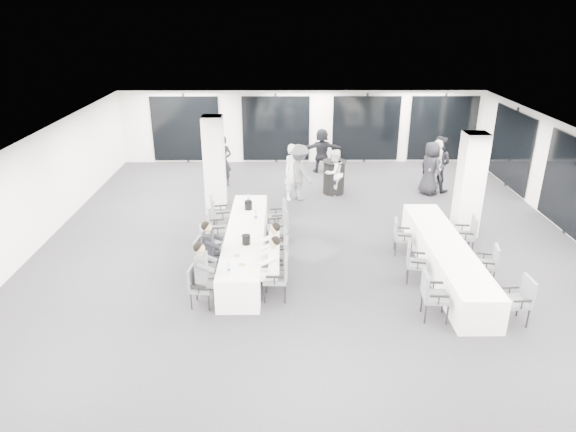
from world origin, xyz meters
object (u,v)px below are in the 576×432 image
chair_main_right_near (279,274)px  chair_side_left_near (432,293)px  chair_main_left_fourth (214,227)px  chair_side_left_far (401,234)px  banquet_table_side (445,258)px  chair_side_left_mid (414,260)px  standing_guest_g (223,158)px  chair_side_right_near (520,297)px  standing_guest_d (437,163)px  standing_guest_h (438,160)px  banquet_table_main (245,245)px  chair_main_left_second (205,257)px  chair_main_left_far (218,212)px  chair_main_right_fourth (280,225)px  standing_guest_c (299,169)px  standing_guest_f (322,148)px  chair_main_right_mid (279,245)px  chair_main_right_second (280,258)px  cocktail_table (334,177)px  ice_bucket_near (246,240)px  chair_main_right_far (280,215)px  chair_side_right_mid (489,262)px  standing_guest_e (431,165)px  standing_guest_a (294,169)px  chair_side_right_far (467,232)px  chair_main_left_near (198,284)px  standing_guest_b (334,169)px  chair_main_left_mid (209,244)px

chair_main_right_near → chair_side_left_near: bearing=-102.9°
chair_main_left_fourth → chair_side_left_far: size_ratio=1.12×
banquet_table_side → chair_main_left_fourth: 5.68m
chair_side_left_mid → standing_guest_g: size_ratio=0.47×
chair_side_right_near → standing_guest_d: bearing=-6.5°
standing_guest_h → standing_guest_d: bearing=106.4°
banquet_table_main → chair_side_right_near: size_ratio=5.16×
chair_main_left_second → chair_main_left_far: (-0.00, 2.65, 0.01)m
chair_main_right_fourth → standing_guest_d: standing_guest_d is taller
standing_guest_c → standing_guest_f: 3.07m
standing_guest_f → standing_guest_h: 4.25m
chair_main_right_mid → chair_main_right_fourth: chair_main_right_fourth is taller
banquet_table_side → chair_main_left_second: bearing=-177.0°
chair_main_right_second → chair_main_left_far: bearing=35.9°
banquet_table_main → cocktail_table: 5.41m
chair_main_left_fourth → ice_bucket_near: chair_main_left_fourth is taller
standing_guest_c → standing_guest_h: (4.62, 0.84, 0.04)m
chair_side_right_near → standing_guest_d: standing_guest_d is taller
chair_main_right_far → chair_side_right_mid: 5.41m
ice_bucket_near → standing_guest_e: bearing=43.8°
chair_main_left_fourth → chair_main_left_far: (0.00, 0.98, 0.01)m
chair_main_right_far → standing_guest_a: standing_guest_a is taller
chair_side_right_mid → standing_guest_f: standing_guest_f is taller
chair_main_left_fourth → chair_main_right_mid: 1.93m
chair_side_left_far → banquet_table_main: bearing=-77.7°
standing_guest_d → standing_guest_g: (-7.11, 0.75, -0.03)m
chair_main_right_near → chair_side_right_mid: 4.70m
chair_main_right_near → standing_guest_c: 6.08m
chair_main_right_mid → chair_side_right_far: size_ratio=0.96×
banquet_table_side → chair_main_left_near: (-5.49, -1.35, 0.13)m
standing_guest_h → chair_main_right_near: bearing=93.2°
chair_side_right_mid → banquet_table_main: bearing=90.8°
banquet_table_main → chair_main_left_fourth: 1.06m
cocktail_table → standing_guest_c: bearing=-153.7°
banquet_table_side → chair_side_left_far: (-0.83, 1.03, 0.14)m
chair_main_left_far → chair_main_right_mid: (1.67, -1.96, -0.05)m
standing_guest_b → ice_bucket_near: 5.90m
chair_side_right_near → standing_guest_f: (-3.15, 9.90, 0.38)m
chair_main_right_fourth → standing_guest_h: bearing=-61.0°
chair_side_left_far → chair_side_right_far: (1.66, -0.00, 0.04)m
banquet_table_side → chair_main_left_near: 5.66m
standing_guest_c → standing_guest_f: size_ratio=1.09×
chair_main_right_mid → standing_guest_c: (0.60, 4.54, 0.48)m
chair_main_right_mid → standing_guest_c: standing_guest_c is taller
chair_side_right_mid → ice_bucket_near: 5.44m
chair_main_right_fourth → standing_guest_b: size_ratio=0.59×
cocktail_table → chair_main_left_mid: cocktail_table is taller
banquet_table_main → chair_main_left_far: bearing=117.8°
chair_main_left_second → chair_main_left_far: bearing=-170.2°
chair_side_left_mid → banquet_table_main: bearing=-93.7°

